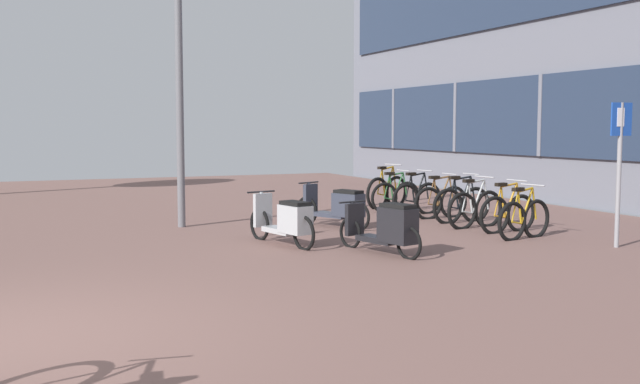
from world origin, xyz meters
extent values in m
cube|color=#78564E|center=(4.80, 0.00, -0.03)|extent=(14.40, 40.00, 0.05)
cube|color=slate|center=(12.15, 7.49, 2.12)|extent=(0.10, 0.12, 1.99)
cube|color=slate|center=(12.15, 11.14, 2.12)|extent=(0.10, 0.12, 1.99)
cube|color=slate|center=(12.15, 14.80, 2.12)|extent=(0.10, 0.12, 1.99)
torus|color=black|center=(7.62, 2.78, 0.30)|extent=(0.67, 0.21, 0.67)
torus|color=black|center=(8.21, 2.90, 0.30)|extent=(0.67, 0.21, 0.67)
cylinder|color=#BA8D18|center=(7.97, 2.85, 0.55)|extent=(0.30, 0.10, 0.59)
cylinder|color=#BA8D18|center=(7.79, 2.81, 0.52)|extent=(0.14, 0.06, 0.54)
cylinder|color=#BA8D18|center=(7.92, 2.84, 0.81)|extent=(0.37, 0.11, 0.08)
cylinder|color=#BA8D18|center=(7.73, 2.80, 0.28)|extent=(0.24, 0.08, 0.07)
cylinder|color=#BA8D18|center=(7.68, 2.79, 0.55)|extent=(0.16, 0.06, 0.49)
cylinder|color=#BA8D18|center=(8.16, 2.89, 0.57)|extent=(0.14, 0.06, 0.54)
cube|color=black|center=(7.75, 2.80, 0.83)|extent=(0.23, 0.13, 0.06)
cylinder|color=#ADADB2|center=(8.10, 2.88, 0.88)|extent=(0.12, 0.47, 0.02)
torus|color=black|center=(7.83, 3.52, 0.31)|extent=(0.69, 0.15, 0.69)
torus|color=black|center=(8.45, 3.59, 0.31)|extent=(0.69, 0.15, 0.69)
cylinder|color=#C1851E|center=(8.20, 3.56, 0.56)|extent=(0.31, 0.07, 0.60)
cylinder|color=#C1851E|center=(8.02, 3.54, 0.54)|extent=(0.14, 0.05, 0.55)
cylinder|color=#C1851E|center=(8.15, 3.56, 0.83)|extent=(0.38, 0.08, 0.08)
cylinder|color=#C1851E|center=(7.95, 3.53, 0.29)|extent=(0.25, 0.06, 0.07)
cylinder|color=#C1851E|center=(7.90, 3.53, 0.56)|extent=(0.16, 0.04, 0.50)
cylinder|color=#C1851E|center=(8.40, 3.59, 0.58)|extent=(0.15, 0.05, 0.55)
cube|color=black|center=(7.97, 3.54, 0.85)|extent=(0.23, 0.12, 0.06)
cylinder|color=#ADADB2|center=(8.34, 3.58, 0.90)|extent=(0.08, 0.48, 0.02)
torus|color=black|center=(7.64, 4.22, 0.32)|extent=(0.71, 0.18, 0.71)
torus|color=black|center=(8.29, 4.33, 0.32)|extent=(0.71, 0.18, 0.71)
cylinder|color=#AFB4B5|center=(8.03, 4.28, 0.57)|extent=(0.32, 0.09, 0.62)
cylinder|color=#AFB4B5|center=(7.84, 4.25, 0.55)|extent=(0.14, 0.06, 0.56)
cylinder|color=#AFB4B5|center=(7.98, 4.27, 0.85)|extent=(0.40, 0.10, 0.08)
cylinder|color=#AFB4B5|center=(7.77, 4.24, 0.29)|extent=(0.26, 0.07, 0.08)
cylinder|color=#AFB4B5|center=(7.71, 4.23, 0.57)|extent=(0.17, 0.05, 0.52)
cylinder|color=#AFB4B5|center=(8.24, 4.32, 0.60)|extent=(0.15, 0.05, 0.56)
cube|color=black|center=(7.79, 4.24, 0.87)|extent=(0.23, 0.12, 0.06)
cylinder|color=#ADADB2|center=(8.18, 4.31, 0.93)|extent=(0.10, 0.48, 0.02)
torus|color=black|center=(7.83, 4.97, 0.32)|extent=(0.72, 0.12, 0.71)
torus|color=black|center=(8.49, 5.01, 0.32)|extent=(0.72, 0.12, 0.71)
cylinder|color=black|center=(8.23, 4.99, 0.58)|extent=(0.32, 0.06, 0.63)
cylinder|color=black|center=(8.03, 4.98, 0.55)|extent=(0.14, 0.05, 0.57)
cylinder|color=black|center=(8.18, 4.99, 0.86)|extent=(0.40, 0.06, 0.08)
cylinder|color=black|center=(7.96, 4.98, 0.30)|extent=(0.26, 0.05, 0.08)
cylinder|color=black|center=(7.91, 4.97, 0.58)|extent=(0.17, 0.04, 0.52)
cylinder|color=black|center=(8.43, 5.01, 0.60)|extent=(0.15, 0.04, 0.57)
cube|color=black|center=(7.98, 4.98, 0.88)|extent=(0.23, 0.11, 0.06)
cylinder|color=#ADADB2|center=(8.37, 5.00, 0.93)|extent=(0.06, 0.48, 0.02)
torus|color=black|center=(7.84, 5.68, 0.31)|extent=(0.68, 0.12, 0.68)
torus|color=black|center=(8.47, 5.73, 0.31)|extent=(0.68, 0.12, 0.68)
cylinder|color=brown|center=(8.22, 5.71, 0.55)|extent=(0.31, 0.06, 0.60)
cylinder|color=brown|center=(8.03, 5.70, 0.53)|extent=(0.14, 0.05, 0.54)
cylinder|color=brown|center=(8.17, 5.71, 0.82)|extent=(0.39, 0.06, 0.08)
cylinder|color=brown|center=(7.96, 5.69, 0.28)|extent=(0.25, 0.05, 0.07)
cylinder|color=brown|center=(7.91, 5.69, 0.55)|extent=(0.16, 0.04, 0.50)
cylinder|color=brown|center=(8.41, 5.72, 0.57)|extent=(0.15, 0.04, 0.54)
cube|color=black|center=(7.98, 5.69, 0.84)|extent=(0.23, 0.11, 0.06)
cylinder|color=#ADADB2|center=(8.36, 5.72, 0.89)|extent=(0.06, 0.48, 0.02)
torus|color=black|center=(7.72, 6.38, 0.32)|extent=(0.71, 0.18, 0.71)
torus|color=black|center=(8.33, 6.47, 0.32)|extent=(0.71, 0.18, 0.71)
cylinder|color=black|center=(8.09, 6.43, 0.57)|extent=(0.31, 0.08, 0.62)
cylinder|color=black|center=(7.90, 6.40, 0.55)|extent=(0.14, 0.06, 0.56)
cylinder|color=black|center=(8.04, 6.42, 0.85)|extent=(0.37, 0.09, 0.08)
cylinder|color=black|center=(7.84, 6.39, 0.29)|extent=(0.24, 0.06, 0.08)
cylinder|color=black|center=(7.79, 6.39, 0.57)|extent=(0.16, 0.05, 0.52)
cylinder|color=black|center=(8.27, 6.46, 0.60)|extent=(0.14, 0.05, 0.56)
cube|color=black|center=(7.85, 6.40, 0.87)|extent=(0.23, 0.12, 0.06)
cylinder|color=#ADADB2|center=(8.22, 6.45, 0.92)|extent=(0.10, 0.48, 0.02)
torus|color=black|center=(7.62, 7.12, 0.31)|extent=(0.68, 0.12, 0.68)
torus|color=black|center=(8.21, 7.16, 0.31)|extent=(0.68, 0.12, 0.68)
cylinder|color=#296032|center=(7.97, 7.14, 0.55)|extent=(0.30, 0.06, 0.60)
cylinder|color=#296032|center=(7.80, 7.13, 0.53)|extent=(0.13, 0.05, 0.54)
cylinder|color=#296032|center=(7.93, 7.14, 0.82)|extent=(0.36, 0.06, 0.08)
cylinder|color=#296032|center=(7.73, 7.12, 0.28)|extent=(0.23, 0.05, 0.07)
cylinder|color=#296032|center=(7.68, 7.12, 0.55)|extent=(0.16, 0.04, 0.50)
cylinder|color=#296032|center=(8.16, 7.16, 0.57)|extent=(0.14, 0.04, 0.54)
cube|color=black|center=(7.75, 7.13, 0.83)|extent=(0.23, 0.11, 0.06)
cylinder|color=#ADADB2|center=(8.10, 7.15, 0.89)|extent=(0.06, 0.48, 0.02)
torus|color=black|center=(7.78, 7.73, 0.34)|extent=(0.73, 0.35, 0.75)
torus|color=black|center=(8.40, 7.98, 0.34)|extent=(0.73, 0.35, 0.75)
cylinder|color=#B98716|center=(8.15, 7.88, 0.61)|extent=(0.32, 0.15, 0.66)
cylinder|color=#B98716|center=(7.97, 7.81, 0.58)|extent=(0.15, 0.09, 0.60)
cylinder|color=#B98716|center=(8.10, 7.86, 0.91)|extent=(0.39, 0.18, 0.09)
cylinder|color=#B98716|center=(7.90, 7.78, 0.31)|extent=(0.25, 0.12, 0.08)
cylinder|color=#B98716|center=(7.85, 7.76, 0.61)|extent=(0.17, 0.09, 0.55)
cylinder|color=#B98716|center=(8.35, 7.96, 0.64)|extent=(0.15, 0.08, 0.60)
cube|color=black|center=(7.92, 7.79, 0.92)|extent=(0.24, 0.16, 0.06)
cylinder|color=#ADADB2|center=(8.29, 7.93, 0.98)|extent=(0.20, 0.45, 0.02)
torus|color=black|center=(5.22, 1.99, 0.22)|extent=(0.17, 0.49, 0.49)
torus|color=black|center=(4.91, 3.22, 0.22)|extent=(0.17, 0.49, 0.49)
cube|color=black|center=(5.07, 2.60, 0.20)|extent=(0.45, 0.76, 0.08)
cube|color=black|center=(5.17, 2.21, 0.45)|extent=(0.43, 0.61, 0.50)
cube|color=black|center=(5.17, 2.21, 0.73)|extent=(0.38, 0.56, 0.06)
cylinder|color=black|center=(4.91, 3.19, 0.46)|extent=(0.10, 0.13, 0.49)
cube|color=black|center=(4.93, 3.12, 0.44)|extent=(0.33, 0.16, 0.49)
cylinder|color=black|center=(4.92, 3.17, 0.71)|extent=(0.51, 0.16, 0.03)
torus|color=black|center=(4.17, 3.30, 0.25)|extent=(0.18, 0.55, 0.55)
torus|color=black|center=(3.88, 4.51, 0.25)|extent=(0.18, 0.55, 0.55)
cube|color=#AAAEB1|center=(4.03, 3.90, 0.22)|extent=(0.43, 0.74, 0.08)
cube|color=#AAAEB1|center=(4.12, 3.51, 0.44)|extent=(0.42, 0.60, 0.43)
cube|color=black|center=(4.12, 3.51, 0.68)|extent=(0.37, 0.54, 0.06)
cylinder|color=#AAAEB1|center=(3.89, 4.48, 0.52)|extent=(0.10, 0.13, 0.55)
cube|color=#AAAEB1|center=(3.90, 4.41, 0.49)|extent=(0.33, 0.15, 0.54)
cylinder|color=black|center=(3.89, 4.46, 0.79)|extent=(0.51, 0.15, 0.03)
torus|color=black|center=(5.85, 4.84, 0.25)|extent=(0.26, 0.52, 0.55)
torus|color=black|center=(5.34, 6.02, 0.25)|extent=(0.26, 0.52, 0.55)
cube|color=#333846|center=(5.60, 5.43, 0.22)|extent=(0.54, 0.77, 0.08)
cube|color=#333846|center=(5.76, 5.05, 0.43)|extent=(0.50, 0.64, 0.42)
cube|color=black|center=(5.76, 5.05, 0.68)|extent=(0.44, 0.58, 0.06)
cylinder|color=#333846|center=(5.35, 6.00, 0.52)|extent=(0.11, 0.14, 0.55)
cube|color=#333846|center=(5.38, 5.93, 0.49)|extent=(0.33, 0.20, 0.54)
cylinder|color=black|center=(5.36, 5.98, 0.79)|extent=(0.49, 0.23, 0.03)
cylinder|color=gray|center=(8.65, 1.58, 1.10)|extent=(0.07, 0.07, 2.21)
cube|color=#1C47AA|center=(8.65, 1.57, 1.96)|extent=(0.40, 0.02, 0.50)
cube|color=white|center=(8.62, 1.56, 1.99)|extent=(0.14, 0.01, 0.28)
cylinder|color=slate|center=(3.04, 6.50, 2.68)|extent=(0.14, 0.14, 5.35)
camera|label=1|loc=(0.11, -6.68, 1.83)|focal=40.64mm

